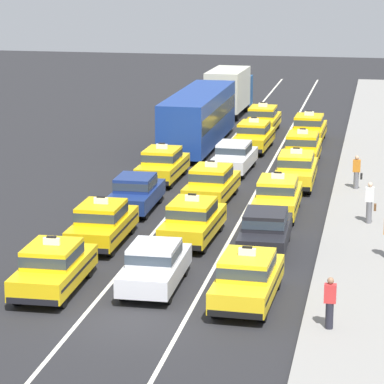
{
  "coord_description": "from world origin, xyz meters",
  "views": [
    {
      "loc": [
        7.26,
        -27.3,
        11.09
      ],
      "look_at": [
        -0.38,
        11.54,
        1.3
      ],
      "focal_mm": 90.72,
      "sensor_mm": 36.0,
      "label": 1
    }
  ],
  "objects_px": {
    "sedan_left_third": "(136,192)",
    "taxi_center_fifth": "(254,135)",
    "taxi_right_sixth": "(309,128)",
    "taxi_left_fourth": "(163,164)",
    "taxi_center_second": "(193,220)",
    "pedestrian_near_crosswalk": "(330,303)",
    "box_truck_left_sixth": "(230,90)",
    "taxi_right_third": "(278,196)",
    "taxi_right_fourth": "(296,169)",
    "sedan_center_nearest": "(155,264)",
    "taxi_left_nearest": "(53,266)",
    "taxi_center_third": "(212,183)",
    "taxi_right_nearest": "(247,277)",
    "taxi_right_fifth": "(302,148)",
    "taxi_center_sixth": "(263,119)",
    "sedan_right_second": "(265,230)",
    "pedestrian_by_storefront": "(357,172)",
    "taxi_left_second": "(102,222)",
    "bus_left_fifth": "(199,116)",
    "pedestrian_trailing": "(370,203)",
    "sedan_center_fourth": "(234,156)"
  },
  "relations": [
    {
      "from": "taxi_right_fifth",
      "to": "taxi_right_third",
      "type": "bearing_deg",
      "value": -90.83
    },
    {
      "from": "sedan_center_nearest",
      "to": "pedestrian_near_crosswalk",
      "type": "distance_m",
      "value": 6.7
    },
    {
      "from": "box_truck_left_sixth",
      "to": "taxi_center_fifth",
      "type": "height_order",
      "value": "box_truck_left_sixth"
    },
    {
      "from": "taxi_left_second",
      "to": "sedan_right_second",
      "type": "relative_size",
      "value": 1.05
    },
    {
      "from": "box_truck_left_sixth",
      "to": "pedestrian_near_crosswalk",
      "type": "distance_m",
      "value": 40.28
    },
    {
      "from": "sedan_center_nearest",
      "to": "taxi_right_fourth",
      "type": "distance_m",
      "value": 16.06
    },
    {
      "from": "taxi_right_fifth",
      "to": "pedestrian_by_storefront",
      "type": "height_order",
      "value": "taxi_right_fifth"
    },
    {
      "from": "taxi_right_nearest",
      "to": "sedan_left_third",
      "type": "bearing_deg",
      "value": 121.21
    },
    {
      "from": "box_truck_left_sixth",
      "to": "taxi_right_fifth",
      "type": "height_order",
      "value": "box_truck_left_sixth"
    },
    {
      "from": "box_truck_left_sixth",
      "to": "pedestrian_near_crosswalk",
      "type": "xyz_separation_m",
      "value": [
        9.21,
        -39.2,
        -0.81
      ]
    },
    {
      "from": "bus_left_fifth",
      "to": "pedestrian_by_storefront",
      "type": "xyz_separation_m",
      "value": [
        9.44,
        -9.4,
        -0.86
      ]
    },
    {
      "from": "box_truck_left_sixth",
      "to": "taxi_center_third",
      "type": "xyz_separation_m",
      "value": [
        3.01,
        -24.36,
        -0.9
      ]
    },
    {
      "from": "taxi_center_second",
      "to": "pedestrian_trailing",
      "type": "height_order",
      "value": "taxi_center_second"
    },
    {
      "from": "taxi_right_fifth",
      "to": "taxi_right_sixth",
      "type": "xyz_separation_m",
      "value": [
        -0.12,
        6.12,
        0.0
      ]
    },
    {
      "from": "taxi_right_sixth",
      "to": "sedan_left_third",
      "type": "bearing_deg",
      "value": -109.86
    },
    {
      "from": "taxi_center_second",
      "to": "taxi_right_fifth",
      "type": "bearing_deg",
      "value": 78.88
    },
    {
      "from": "taxi_center_fifth",
      "to": "pedestrian_near_crosswalk",
      "type": "relative_size",
      "value": 2.87
    },
    {
      "from": "taxi_center_second",
      "to": "taxi_center_fifth",
      "type": "bearing_deg",
      "value": 90.07
    },
    {
      "from": "taxi_center_fifth",
      "to": "taxi_right_third",
      "type": "distance_m",
      "value": 14.23
    },
    {
      "from": "box_truck_left_sixth",
      "to": "taxi_right_nearest",
      "type": "xyz_separation_m",
      "value": [
        6.44,
        -37.15,
        -0.9
      ]
    },
    {
      "from": "taxi_left_nearest",
      "to": "taxi_center_fifth",
      "type": "distance_m",
      "value": 25.31
    },
    {
      "from": "taxi_left_fourth",
      "to": "taxi_center_second",
      "type": "distance_m",
      "value": 10.51
    },
    {
      "from": "sedan_left_third",
      "to": "taxi_center_fifth",
      "type": "distance_m",
      "value": 14.71
    },
    {
      "from": "taxi_center_sixth",
      "to": "pedestrian_near_crosswalk",
      "type": "distance_m",
      "value": 33.41
    },
    {
      "from": "sedan_right_second",
      "to": "taxi_center_second",
      "type": "bearing_deg",
      "value": 165.98
    },
    {
      "from": "pedestrian_near_crosswalk",
      "to": "pedestrian_by_storefront",
      "type": "distance_m",
      "value": 18.09
    },
    {
      "from": "bus_left_fifth",
      "to": "taxi_center_fifth",
      "type": "distance_m",
      "value": 3.5
    },
    {
      "from": "taxi_right_fifth",
      "to": "taxi_left_second",
      "type": "bearing_deg",
      "value": -111.3
    },
    {
      "from": "bus_left_fifth",
      "to": "pedestrian_trailing",
      "type": "relative_size",
      "value": 6.43
    },
    {
      "from": "taxi_left_nearest",
      "to": "taxi_left_fourth",
      "type": "bearing_deg",
      "value": 90.03
    },
    {
      "from": "taxi_center_fifth",
      "to": "sedan_center_nearest",
      "type": "bearing_deg",
      "value": -90.42
    },
    {
      "from": "taxi_right_nearest",
      "to": "pedestrian_near_crosswalk",
      "type": "relative_size",
      "value": 2.87
    },
    {
      "from": "taxi_right_third",
      "to": "taxi_right_fourth",
      "type": "xyz_separation_m",
      "value": [
        0.3,
        5.51,
        0.0
      ]
    },
    {
      "from": "bus_left_fifth",
      "to": "pedestrian_by_storefront",
      "type": "bearing_deg",
      "value": -44.88
    },
    {
      "from": "taxi_left_nearest",
      "to": "taxi_right_third",
      "type": "height_order",
      "value": "same"
    },
    {
      "from": "taxi_right_sixth",
      "to": "pedestrian_trailing",
      "type": "distance_m",
      "value": 18.41
    },
    {
      "from": "taxi_center_fifth",
      "to": "sedan_left_third",
      "type": "bearing_deg",
      "value": -103.15
    },
    {
      "from": "pedestrian_near_crosswalk",
      "to": "taxi_right_sixth",
      "type": "bearing_deg",
      "value": 95.6
    },
    {
      "from": "taxi_right_third",
      "to": "taxi_right_fourth",
      "type": "relative_size",
      "value": 1.0
    },
    {
      "from": "taxi_right_fourth",
      "to": "pedestrian_by_storefront",
      "type": "xyz_separation_m",
      "value": [
        2.92,
        -0.5,
        0.08
      ]
    },
    {
      "from": "sedan_center_nearest",
      "to": "taxi_right_fifth",
      "type": "xyz_separation_m",
      "value": [
        3.22,
        21.03,
        0.03
      ]
    },
    {
      "from": "taxi_center_third",
      "to": "taxi_right_nearest",
      "type": "bearing_deg",
      "value": -74.98
    },
    {
      "from": "taxi_left_second",
      "to": "taxi_center_third",
      "type": "distance_m",
      "value": 7.95
    },
    {
      "from": "sedan_center_fourth",
      "to": "taxi_right_fourth",
      "type": "relative_size",
      "value": 0.96
    },
    {
      "from": "taxi_right_sixth",
      "to": "sedan_center_nearest",
      "type": "bearing_deg",
      "value": -96.5
    },
    {
      "from": "sedan_right_second",
      "to": "box_truck_left_sixth",
      "type": "bearing_deg",
      "value": 101.41
    },
    {
      "from": "sedan_center_nearest",
      "to": "taxi_right_sixth",
      "type": "height_order",
      "value": "taxi_right_sixth"
    },
    {
      "from": "taxi_right_nearest",
      "to": "taxi_right_sixth",
      "type": "xyz_separation_m",
      "value": [
        -0.18,
        27.99,
        0.0
      ]
    },
    {
      "from": "sedan_right_second",
      "to": "taxi_right_fifth",
      "type": "height_order",
      "value": "taxi_right_fifth"
    },
    {
      "from": "taxi_right_third",
      "to": "pedestrian_trailing",
      "type": "distance_m",
      "value": 4.07
    }
  ]
}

